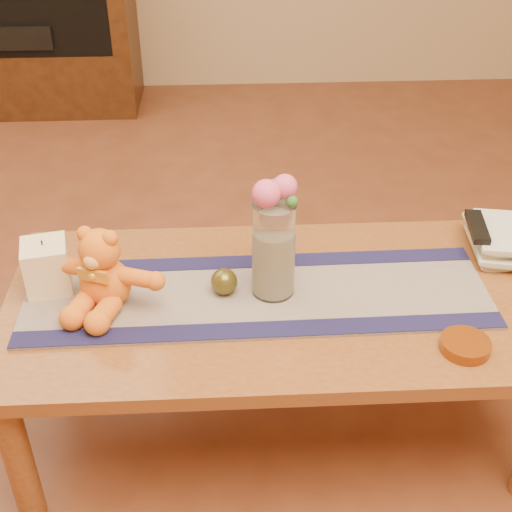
{
  "coord_description": "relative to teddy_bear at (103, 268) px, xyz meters",
  "views": [
    {
      "loc": [
        -0.12,
        -1.42,
        1.55
      ],
      "look_at": [
        -0.05,
        0.0,
        0.58
      ],
      "focal_mm": 48.65,
      "sensor_mm": 36.0,
      "label": 1
    }
  ],
  "objects": [
    {
      "name": "floor",
      "position": [
        0.43,
        0.0,
        -0.56
      ],
      "size": [
        5.5,
        5.5,
        0.0
      ],
      "primitive_type": "plane",
      "color": "brown",
      "rests_on": "ground"
    },
    {
      "name": "coffee_table_top",
      "position": [
        0.43,
        0.0,
        -0.13
      ],
      "size": [
        1.4,
        0.7,
        0.04
      ],
      "primitive_type": "cube",
      "color": "brown",
      "rests_on": "floor"
    },
    {
      "name": "table_leg_fl",
      "position": [
        -0.21,
        -0.29,
        -0.36
      ],
      "size": [
        0.07,
        0.07,
        0.41
      ],
      "primitive_type": "cylinder",
      "color": "brown",
      "rests_on": "floor"
    },
    {
      "name": "table_leg_bl",
      "position": [
        -0.21,
        0.29,
        -0.36
      ],
      "size": [
        0.07,
        0.07,
        0.41
      ],
      "primitive_type": "cylinder",
      "color": "brown",
      "rests_on": "floor"
    },
    {
      "name": "table_leg_br",
      "position": [
        1.07,
        0.29,
        -0.36
      ],
      "size": [
        0.07,
        0.07,
        0.41
      ],
      "primitive_type": "cylinder",
      "color": "brown",
      "rests_on": "floor"
    },
    {
      "name": "persian_runner",
      "position": [
        0.38,
        0.01,
        -0.11
      ],
      "size": [
        1.2,
        0.36,
        0.01
      ],
      "primitive_type": "cube",
      "rotation": [
        0.0,
        0.0,
        0.01
      ],
      "color": "#1B1C4E",
      "rests_on": "coffee_table_top"
    },
    {
      "name": "runner_border_near",
      "position": [
        0.39,
        -0.14,
        -0.1
      ],
      "size": [
        1.2,
        0.07,
        0.0
      ],
      "primitive_type": "cube",
      "rotation": [
        0.0,
        0.0,
        0.01
      ],
      "color": "#171642",
      "rests_on": "persian_runner"
    },
    {
      "name": "runner_border_far",
      "position": [
        0.38,
        0.15,
        -0.1
      ],
      "size": [
        1.2,
        0.07,
        0.0
      ],
      "primitive_type": "cube",
      "rotation": [
        0.0,
        0.0,
        0.01
      ],
      "color": "#171642",
      "rests_on": "persian_runner"
    },
    {
      "name": "teddy_bear",
      "position": [
        0.0,
        0.0,
        0.0
      ],
      "size": [
        0.37,
        0.34,
        0.2
      ],
      "primitive_type": null,
      "rotation": [
        0.0,
        0.0,
        -0.34
      ],
      "color": "orange",
      "rests_on": "persian_runner"
    },
    {
      "name": "pillar_candle",
      "position": [
        -0.16,
        0.06,
        -0.04
      ],
      "size": [
        0.13,
        0.13,
        0.13
      ],
      "primitive_type": "cube",
      "rotation": [
        0.0,
        0.0,
        0.2
      ],
      "color": "#FFE2BB",
      "rests_on": "persian_runner"
    },
    {
      "name": "candle_wick",
      "position": [
        -0.16,
        0.06,
        0.04
      ],
      "size": [
        0.0,
        0.0,
        0.01
      ],
      "primitive_type": "cylinder",
      "rotation": [
        0.0,
        0.0,
        0.2
      ],
      "color": "black",
      "rests_on": "pillar_candle"
    },
    {
      "name": "glass_vase",
      "position": [
        0.43,
        0.02,
        0.03
      ],
      "size": [
        0.11,
        0.11,
        0.26
      ],
      "primitive_type": "cylinder",
      "color": "silver",
      "rests_on": "persian_runner"
    },
    {
      "name": "potpourri_fill",
      "position": [
        0.43,
        0.02,
        -0.01
      ],
      "size": [
        0.09,
        0.09,
        0.18
      ],
      "primitive_type": "cylinder",
      "color": "beige",
      "rests_on": "glass_vase"
    },
    {
      "name": "rose_left",
      "position": [
        0.41,
        0.01,
        0.19
      ],
      "size": [
        0.07,
        0.07,
        0.07
      ],
      "primitive_type": "sphere",
      "color": "#E35086",
      "rests_on": "glass_vase"
    },
    {
      "name": "rose_right",
      "position": [
        0.45,
        0.02,
        0.2
      ],
      "size": [
        0.06,
        0.06,
        0.06
      ],
      "primitive_type": "sphere",
      "color": "#E35086",
      "rests_on": "glass_vase"
    },
    {
      "name": "blue_flower_back",
      "position": [
        0.44,
        0.05,
        0.19
      ],
      "size": [
        0.04,
        0.04,
        0.04
      ],
      "primitive_type": "sphere",
      "color": "#5362B5",
      "rests_on": "glass_vase"
    },
    {
      "name": "blue_flower_side",
      "position": [
        0.4,
        0.04,
        0.18
      ],
      "size": [
        0.04,
        0.04,
        0.04
      ],
      "primitive_type": "sphere",
      "color": "#5362B5",
      "rests_on": "glass_vase"
    },
    {
      "name": "leaf_sprig",
      "position": [
        0.47,
        -0.0,
        0.18
      ],
      "size": [
        0.03,
        0.03,
        0.03
      ],
      "primitive_type": "sphere",
      "color": "#33662D",
      "rests_on": "glass_vase"
    },
    {
      "name": "bronze_ball",
      "position": [
        0.3,
        0.02,
        -0.07
      ],
      "size": [
        0.08,
        0.08,
        0.07
      ],
      "primitive_type": "sphere",
      "rotation": [
        0.0,
        0.0,
        -0.17
      ],
      "color": "#524B1B",
      "rests_on": "persian_runner"
    },
    {
      "name": "book_bottom",
      "position": [
        1.01,
        0.19,
        -0.1
      ],
      "size": [
        0.18,
        0.24,
        0.02
      ],
      "primitive_type": "imported",
      "rotation": [
        0.0,
        0.0,
        -0.09
      ],
      "color": "beige",
      "rests_on": "coffee_table_top"
    },
    {
      "name": "book_lower",
      "position": [
        1.01,
        0.18,
        -0.08
      ],
      "size": [
        0.21,
        0.25,
        0.02
      ],
      "primitive_type": "imported",
      "rotation": [
        0.0,
        0.0,
        -0.23
      ],
      "color": "beige",
      "rests_on": "book_bottom"
    },
    {
      "name": "book_upper",
      "position": [
        1.0,
        0.19,
        -0.06
      ],
      "size": [
        0.17,
        0.23,
        0.02
      ],
      "primitive_type": "imported",
      "rotation": [
        0.0,
        0.0,
        -0.03
      ],
      "color": "beige",
      "rests_on": "book_lower"
    },
    {
      "name": "book_top",
      "position": [
        1.01,
        0.19,
        -0.04
      ],
      "size": [
        0.2,
        0.25,
        0.02
      ],
      "primitive_type": "imported",
      "rotation": [
        0.0,
        0.0,
        -0.19
      ],
      "color": "beige",
      "rests_on": "book_upper"
    },
    {
      "name": "tv_remote",
      "position": [
        1.01,
        0.18,
        -0.03
      ],
      "size": [
        0.07,
        0.16,
        0.02
      ],
      "primitive_type": "cube",
      "rotation": [
        0.0,
        0.0,
        -0.14
      ],
      "color": "black",
      "rests_on": "book_top"
    },
    {
      "name": "amber_dish",
      "position": [
        0.86,
        -0.23,
        -0.1
      ],
      "size": [
        0.14,
        0.14,
        0.03
      ],
      "primitive_type": "cylinder",
      "rotation": [
        0.0,
        0.0,
        0.24
      ],
      "color": "#BF5914",
      "rests_on": "coffee_table_top"
    },
    {
      "name": "media_cabinet",
      "position": [
        -0.77,
        2.48,
        -0.01
      ],
      "size": [
        1.2,
        0.5,
        1.1
      ],
      "primitive_type": "cube",
      "color": "black",
      "rests_on": "floor"
    },
    {
      "name": "stereo_lower",
      "position": [
        -0.77,
        2.35,
        -0.1
      ],
      "size": [
        0.42,
        0.28,
        0.12
      ],
      "primitive_type": "cube",
      "color": "black",
      "rests_on": "media_cabinet"
    }
  ]
}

